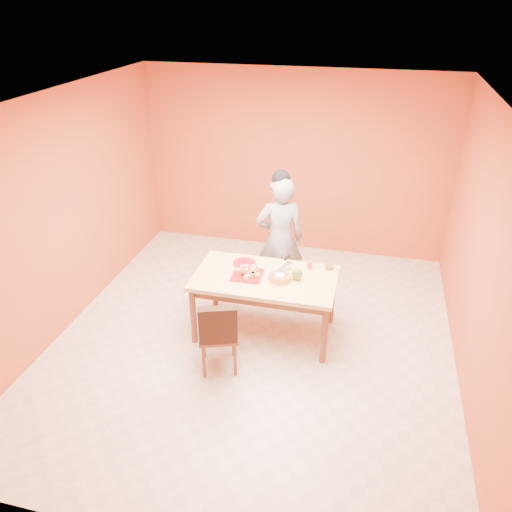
% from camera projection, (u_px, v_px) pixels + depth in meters
% --- Properties ---
extents(floor, '(5.00, 5.00, 0.00)m').
position_uv_depth(floor, '(253.00, 340.00, 5.82)').
color(floor, beige).
rests_on(floor, ground).
extents(ceiling, '(5.00, 5.00, 0.00)m').
position_uv_depth(ceiling, '(252.00, 103.00, 4.54)').
color(ceiling, white).
rests_on(ceiling, wall_back).
extents(wall_back, '(4.50, 0.00, 4.50)m').
position_uv_depth(wall_back, '(294.00, 164.00, 7.31)').
color(wall_back, '#BA432B').
rests_on(wall_back, floor).
extents(wall_left, '(0.00, 5.00, 5.00)m').
position_uv_depth(wall_left, '(61.00, 215.00, 5.65)').
color(wall_left, '#BA432B').
rests_on(wall_left, floor).
extents(wall_right, '(0.00, 5.00, 5.00)m').
position_uv_depth(wall_right, '(484.00, 261.00, 4.70)').
color(wall_right, '#BA432B').
rests_on(wall_right, floor).
extents(dining_table, '(1.60, 0.90, 0.76)m').
position_uv_depth(dining_table, '(265.00, 284.00, 5.66)').
color(dining_table, '#D5BD6F').
rests_on(dining_table, floor).
extents(dining_chair, '(0.53, 0.59, 0.88)m').
position_uv_depth(dining_chair, '(218.00, 333.00, 5.19)').
color(dining_chair, brown).
rests_on(dining_chair, floor).
extents(pastry_pile, '(0.30, 0.30, 0.10)m').
position_uv_depth(pastry_pile, '(247.00, 270.00, 5.60)').
color(pastry_pile, tan).
rests_on(pastry_pile, pastry_platter).
extents(person, '(0.70, 0.57, 1.66)m').
position_uv_depth(person, '(280.00, 239.00, 6.28)').
color(person, gray).
rests_on(person, floor).
extents(pastry_platter, '(0.34, 0.34, 0.02)m').
position_uv_depth(pastry_platter, '(247.00, 275.00, 5.62)').
color(pastry_platter, maroon).
rests_on(pastry_platter, dining_table).
extents(red_dinner_plate, '(0.33, 0.33, 0.02)m').
position_uv_depth(red_dinner_plate, '(244.00, 263.00, 5.87)').
color(red_dinner_plate, maroon).
rests_on(red_dinner_plate, dining_table).
extents(white_cake_plate, '(0.31, 0.31, 0.01)m').
position_uv_depth(white_cake_plate, '(280.00, 280.00, 5.53)').
color(white_cake_plate, white).
rests_on(white_cake_plate, dining_table).
extents(sponge_cake, '(0.32, 0.32, 0.06)m').
position_uv_depth(sponge_cake, '(280.00, 277.00, 5.51)').
color(sponge_cake, gold).
rests_on(sponge_cake, white_cake_plate).
extents(cake_server, '(0.16, 0.29, 0.01)m').
position_uv_depth(cake_server, '(284.00, 267.00, 5.65)').
color(cake_server, silver).
rests_on(cake_server, sponge_cake).
extents(egg_ornament, '(0.13, 0.11, 0.15)m').
position_uv_depth(egg_ornament, '(297.00, 274.00, 5.52)').
color(egg_ornament, olive).
rests_on(egg_ornament, dining_table).
extents(magenta_glass, '(0.08, 0.08, 0.09)m').
position_uv_depth(magenta_glass, '(310.00, 265.00, 5.76)').
color(magenta_glass, '#D21F72').
rests_on(magenta_glass, dining_table).
extents(checker_tin, '(0.11, 0.11, 0.03)m').
position_uv_depth(checker_tin, '(329.00, 267.00, 5.76)').
color(checker_tin, '#371E0F').
rests_on(checker_tin, dining_table).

